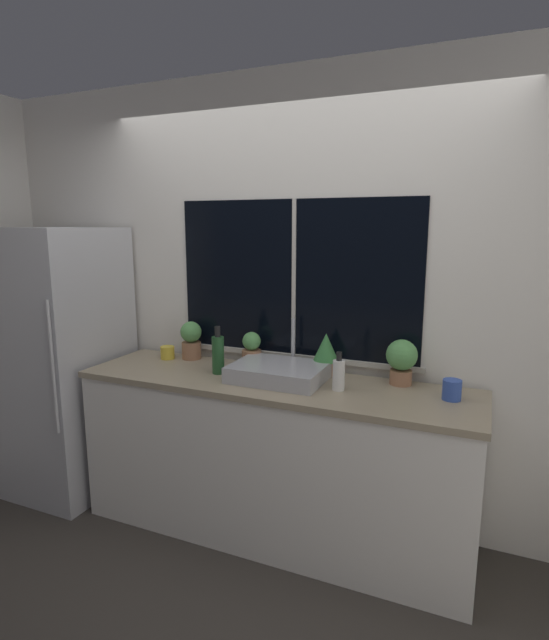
% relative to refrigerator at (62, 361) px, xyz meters
% --- Properties ---
extents(ground_plane, '(14.00, 14.00, 0.00)m').
position_rel_refrigerator_xyz_m(ground_plane, '(1.54, -0.25, -0.89)').
color(ground_plane, '#38332D').
extents(wall_back, '(8.00, 0.09, 2.70)m').
position_rel_refrigerator_xyz_m(wall_back, '(1.54, 0.41, 0.46)').
color(wall_back, silver).
rests_on(wall_back, ground_plane).
extents(wall_left, '(0.06, 7.00, 2.70)m').
position_rel_refrigerator_xyz_m(wall_left, '(-0.63, 1.25, 0.46)').
color(wall_left, silver).
rests_on(wall_left, ground_plane).
extents(counter, '(2.28, 0.61, 0.94)m').
position_rel_refrigerator_xyz_m(counter, '(1.54, 0.05, -0.42)').
color(counter, white).
rests_on(counter, ground_plane).
extents(refrigerator, '(0.70, 0.74, 1.79)m').
position_rel_refrigerator_xyz_m(refrigerator, '(0.00, 0.00, 0.00)').
color(refrigerator, '#B7B7BC').
rests_on(refrigerator, ground_plane).
extents(sink, '(0.52, 0.44, 0.32)m').
position_rel_refrigerator_xyz_m(sink, '(1.56, 0.08, 0.09)').
color(sink, '#ADADB2').
rests_on(sink, counter).
extents(potted_plant_far_left, '(0.14, 0.14, 0.25)m').
position_rel_refrigerator_xyz_m(potted_plant_far_left, '(0.86, 0.27, 0.17)').
color(potted_plant_far_left, '#9E6B4C').
rests_on(potted_plant_far_left, counter).
extents(potted_plant_center_left, '(0.12, 0.12, 0.22)m').
position_rel_refrigerator_xyz_m(potted_plant_center_left, '(1.30, 0.27, 0.15)').
color(potted_plant_center_left, '#9E6B4C').
rests_on(potted_plant_center_left, counter).
extents(potted_plant_center_right, '(0.15, 0.15, 0.25)m').
position_rel_refrigerator_xyz_m(potted_plant_center_right, '(1.78, 0.27, 0.19)').
color(potted_plant_center_right, '#9E6B4C').
rests_on(potted_plant_center_right, counter).
extents(potted_plant_far_right, '(0.17, 0.17, 0.25)m').
position_rel_refrigerator_xyz_m(potted_plant_far_right, '(2.21, 0.27, 0.19)').
color(potted_plant_far_right, '#9E6B4C').
rests_on(potted_plant_far_right, counter).
extents(soap_bottle, '(0.07, 0.07, 0.21)m').
position_rel_refrigerator_xyz_m(soap_bottle, '(1.93, 0.04, 0.13)').
color(soap_bottle, white).
rests_on(soap_bottle, counter).
extents(bottle_tall, '(0.07, 0.07, 0.28)m').
position_rel_refrigerator_xyz_m(bottle_tall, '(1.19, 0.05, 0.16)').
color(bottle_tall, '#235128').
rests_on(bottle_tall, counter).
extents(mug_blue, '(0.09, 0.09, 0.10)m').
position_rel_refrigerator_xyz_m(mug_blue, '(2.49, 0.12, 0.10)').
color(mug_blue, '#3351AD').
rests_on(mug_blue, counter).
extents(mug_yellow, '(0.09, 0.09, 0.08)m').
position_rel_refrigerator_xyz_m(mug_yellow, '(0.72, 0.20, 0.09)').
color(mug_yellow, gold).
rests_on(mug_yellow, counter).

